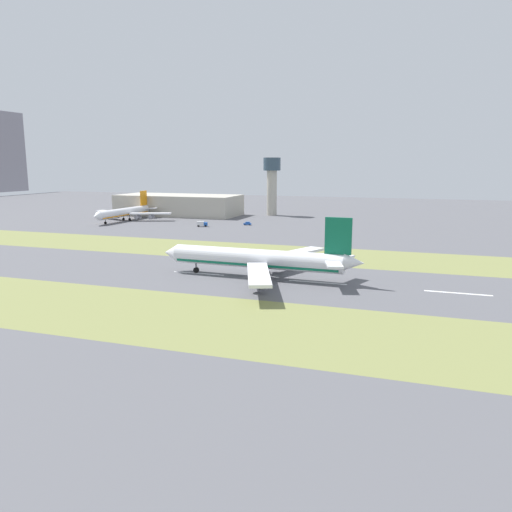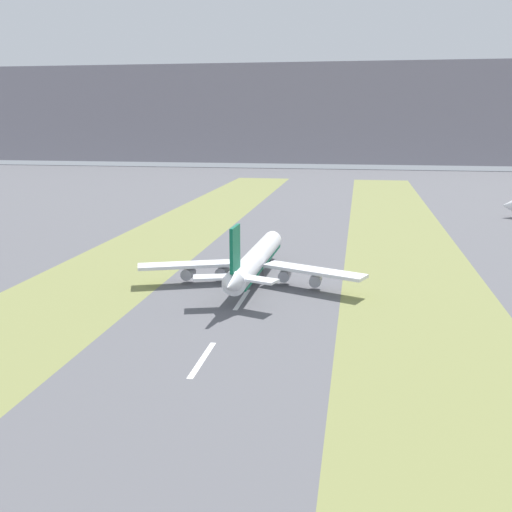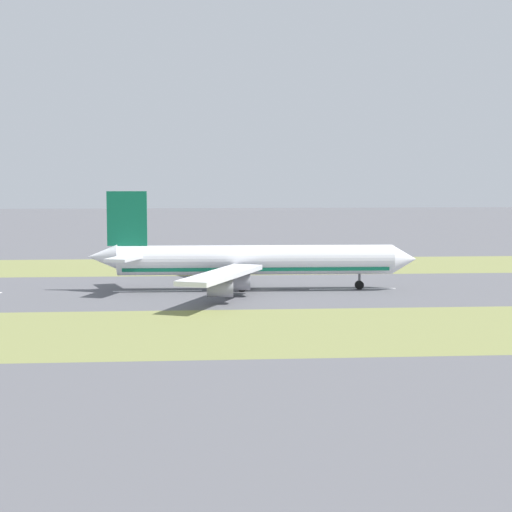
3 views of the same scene
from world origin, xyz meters
name	(u,v)px [view 2 (image 2 of 3)]	position (x,y,z in m)	size (l,w,h in m)	color
ground_plane	(256,278)	(0.00, 0.00, 0.00)	(800.00, 800.00, 0.00)	#56565B
grass_median_west	(111,272)	(-45.00, 0.00, 0.00)	(40.00, 600.00, 0.01)	olive
grass_median_east	(414,285)	(45.00, 0.00, 0.00)	(40.00, 600.00, 0.01)	olive
centreline_dash_near	(202,359)	(0.00, -61.61, 0.01)	(1.20, 18.00, 0.01)	silver
centreline_dash_mid	(242,299)	(0.00, -21.61, 0.01)	(1.20, 18.00, 0.01)	silver
centreline_dash_far	(266,263)	(0.00, 18.39, 0.01)	(1.20, 18.00, 0.01)	silver
airplane_main_jet	(255,261)	(0.18, -3.52, 6.02)	(64.11, 67.12, 20.20)	white
mountain_ridge	(335,114)	(0.00, 520.00, 50.75)	(800.00, 120.00, 101.50)	gray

